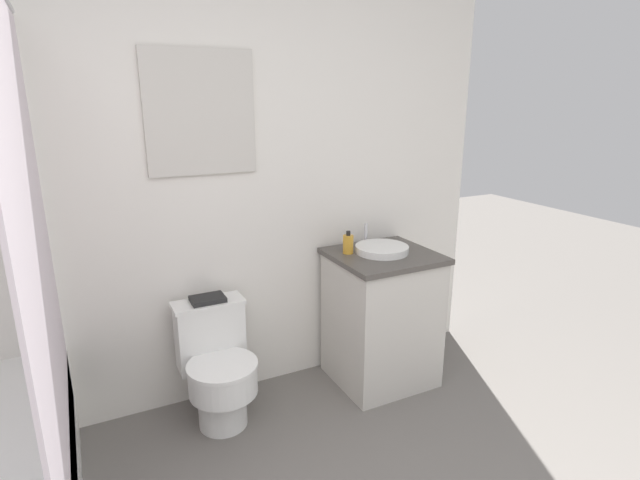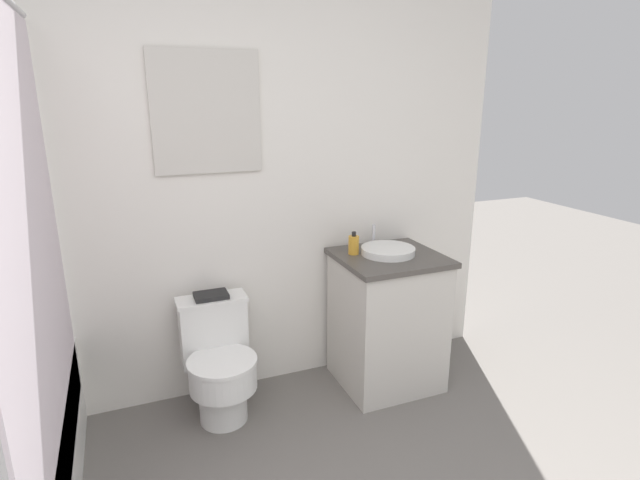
% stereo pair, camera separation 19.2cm
% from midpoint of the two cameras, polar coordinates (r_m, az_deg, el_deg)
% --- Properties ---
extents(wall_back, '(3.56, 0.07, 2.50)m').
position_cam_midpoint_polar(wall_back, '(2.66, -11.95, 7.32)').
color(wall_back, white).
rests_on(wall_back, ground_plane).
extents(toilet, '(0.37, 0.47, 0.63)m').
position_cam_midpoint_polar(toilet, '(2.72, -9.43, -13.75)').
color(toilet, white).
rests_on(toilet, ground_plane).
extents(vanity, '(0.57, 0.54, 0.79)m').
position_cam_midpoint_polar(vanity, '(2.97, 9.53, -8.97)').
color(vanity, beige).
rests_on(vanity, ground_plane).
extents(sink, '(0.30, 0.34, 0.13)m').
position_cam_midpoint_polar(sink, '(2.84, 9.67, -1.21)').
color(sink, white).
rests_on(sink, vanity).
extents(soap_bottle, '(0.06, 0.06, 0.13)m').
position_cam_midpoint_polar(soap_bottle, '(2.81, 5.82, -0.55)').
color(soap_bottle, gold).
rests_on(soap_bottle, vanity).
extents(book_on_tank, '(0.17, 0.12, 0.02)m').
position_cam_midpoint_polar(book_on_tank, '(2.68, -10.34, -6.29)').
color(book_on_tank, black).
rests_on(book_on_tank, toilet).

